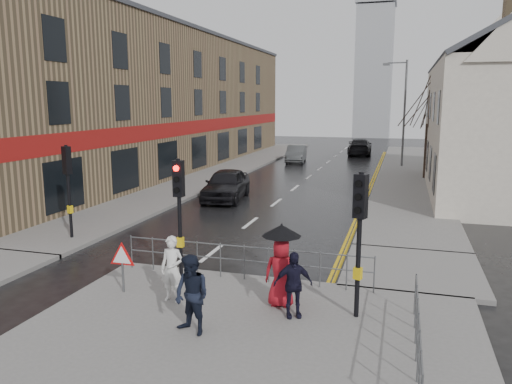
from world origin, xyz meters
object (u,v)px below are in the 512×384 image
Objects in this scene: pedestrian_b at (192,295)px; pedestrian_with_umbrella at (281,262)px; pedestrian_a at (172,269)px; car_parked at (226,184)px; car_mid at (296,154)px; pedestrian_d at (293,284)px.

pedestrian_with_umbrella is at bearing 73.48° from pedestrian_b.
pedestrian_a reaches higher than car_parked.
pedestrian_b is at bearing -79.17° from car_parked.
car_mid is (-4.51, 32.03, -0.31)m from pedestrian_b.
pedestrian_d is (1.89, 1.46, -0.09)m from pedestrian_b.
pedestrian_with_umbrella is 30.65m from car_mid.
car_parked is at bearing 127.56° from pedestrian_b.
pedestrian_b is (1.20, -1.51, 0.04)m from pedestrian_a.
car_parked is 1.12× the size of car_mid.
pedestrian_b reaches higher than pedestrian_a.
pedestrian_a reaches higher than car_mid.
pedestrian_d is at bearing -70.56° from car_parked.
pedestrian_with_umbrella reaches higher than pedestrian_a.
car_parked is (-6.08, 12.90, -0.45)m from pedestrian_with_umbrella.
car_mid is at bearing 83.35° from car_parked.
pedestrian_a is at bearing 148.69° from pedestrian_b.
pedestrian_d is at bearing -0.44° from pedestrian_a.
pedestrian_with_umbrella is 0.48× the size of car_mid.
pedestrian_a is at bearing 155.42° from pedestrian_d.
pedestrian_with_umbrella is 0.74m from pedestrian_d.
pedestrian_b is 0.85× the size of pedestrian_with_umbrella.
pedestrian_a is at bearing -90.40° from car_mid.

